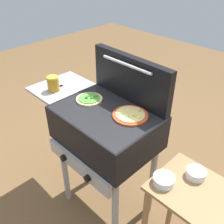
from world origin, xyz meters
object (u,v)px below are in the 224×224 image
(sauce_jar, at_px, (53,84))
(topping_bowl_far, at_px, (196,174))
(topping_bowl_near, at_px, (164,180))
(pizza_cheese, at_px, (131,115))
(prep_table, at_px, (190,216))
(grill, at_px, (105,129))
(pizza_veggie, at_px, (89,99))

(sauce_jar, bearing_deg, topping_bowl_far, 8.29)
(sauce_jar, xyz_separation_m, topping_bowl_near, (0.96, -0.00, -0.20))
(pizza_cheese, distance_m, prep_table, 0.65)
(grill, relative_size, topping_bowl_far, 9.24)
(topping_bowl_far, bearing_deg, pizza_cheese, -178.57)
(pizza_cheese, xyz_separation_m, topping_bowl_near, (0.37, -0.15, -0.16))
(prep_table, bearing_deg, topping_bowl_near, -152.46)
(grill, distance_m, topping_bowl_near, 0.53)
(pizza_veggie, relative_size, prep_table, 0.24)
(prep_table, bearing_deg, pizza_veggie, 178.91)
(pizza_cheese, xyz_separation_m, sauce_jar, (-0.60, -0.14, 0.04))
(grill, distance_m, topping_bowl_far, 0.62)
(pizza_cheese, distance_m, sauce_jar, 0.62)
(prep_table, bearing_deg, pizza_cheese, 172.64)
(pizza_veggie, bearing_deg, prep_table, -1.09)
(pizza_veggie, distance_m, prep_table, 0.92)
(prep_table, height_order, topping_bowl_near, topping_bowl_near)
(pizza_cheese, relative_size, topping_bowl_far, 2.08)
(pizza_veggie, xyz_separation_m, prep_table, (0.84, -0.02, -0.39))
(topping_bowl_near, bearing_deg, grill, 171.82)
(pizza_veggie, relative_size, topping_bowl_far, 1.69)
(topping_bowl_near, bearing_deg, prep_table, 27.54)
(topping_bowl_far, bearing_deg, sauce_jar, -171.71)
(topping_bowl_near, height_order, topping_bowl_far, same)
(grill, relative_size, prep_table, 1.31)
(pizza_cheese, bearing_deg, grill, -155.20)
(pizza_veggie, height_order, prep_table, pizza_veggie)
(pizza_cheese, height_order, topping_bowl_near, pizza_cheese)
(sauce_jar, bearing_deg, grill, 9.15)
(sauce_jar, distance_m, prep_table, 1.20)
(sauce_jar, xyz_separation_m, prep_table, (1.12, 0.08, -0.43))
(grill, bearing_deg, pizza_veggie, 173.00)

